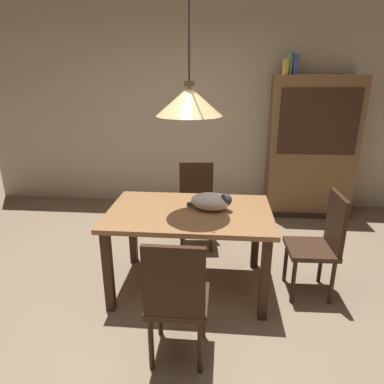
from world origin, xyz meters
TOP-DOWN VIEW (x-y plane):
  - ground at (0.00, 0.00)m, footprint 10.00×10.00m
  - back_wall at (0.00, 2.65)m, footprint 6.40×0.10m
  - dining_table at (-0.01, 0.41)m, footprint 1.40×0.90m
  - chair_near_front at (-0.01, -0.47)m, footprint 0.40×0.40m
  - chair_far_back at (-0.01, 1.29)m, footprint 0.43×0.43m
  - chair_right_side at (1.12, 0.42)m, footprint 0.41×0.41m
  - cat_sleeping at (0.18, 0.45)m, footprint 0.39×0.27m
  - pendant_lamp at (-0.01, 0.41)m, footprint 0.52×0.52m
  - hutch_bookcase at (1.44, 2.32)m, footprint 1.12×0.45m
  - book_yellow_short at (1.01, 2.32)m, footprint 0.04×0.20m
  - book_green_slim at (1.06, 2.32)m, footprint 0.03×0.20m
  - book_blue_wide at (1.12, 2.32)m, footprint 0.06×0.24m

SIDE VIEW (x-z plane):
  - ground at x=0.00m, z-range 0.00..0.00m
  - chair_near_front at x=-0.01m, z-range 0.05..0.98m
  - chair_far_back at x=-0.01m, z-range 0.05..0.98m
  - chair_right_side at x=1.12m, z-range 0.05..0.98m
  - dining_table at x=-0.01m, z-range 0.27..1.02m
  - cat_sleeping at x=0.18m, z-range 0.75..0.90m
  - hutch_bookcase at x=1.44m, z-range -0.04..1.81m
  - back_wall at x=0.00m, z-range 0.00..2.90m
  - pendant_lamp at x=-0.01m, z-range 1.01..2.31m
  - book_yellow_short at x=1.01m, z-range 1.85..2.03m
  - book_blue_wide at x=1.12m, z-range 1.85..2.09m
  - book_green_slim at x=1.06m, z-range 1.85..2.11m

